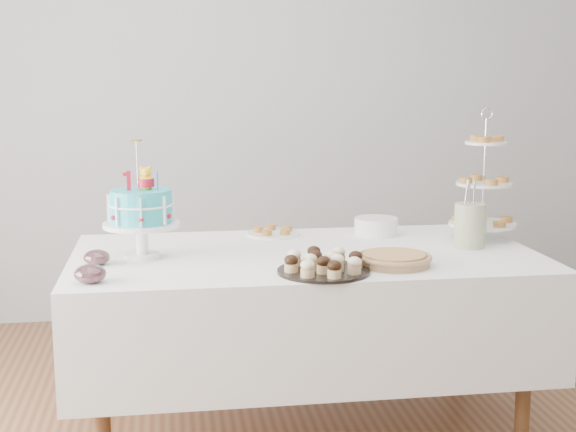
{
  "coord_description": "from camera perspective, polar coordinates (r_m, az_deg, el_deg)",
  "views": [
    {
      "loc": [
        -0.56,
        -2.91,
        1.5
      ],
      "look_at": [
        -0.07,
        0.3,
        0.93
      ],
      "focal_mm": 50.0,
      "sensor_mm": 36.0,
      "label": 1
    }
  ],
  "objects": [
    {
      "name": "walls",
      "position": [
        2.97,
        2.27,
        7.12
      ],
      "size": [
        5.04,
        4.04,
        2.7
      ],
      "color": "#ACAEB1",
      "rests_on": "floor"
    },
    {
      "name": "table",
      "position": [
        3.4,
        1.22,
        -6.34
      ],
      "size": [
        1.92,
        1.02,
        0.77
      ],
      "color": "white",
      "rests_on": "floor"
    },
    {
      "name": "birthday_cake",
      "position": [
        3.27,
        -10.36,
        -0.73
      ],
      "size": [
        0.31,
        0.31,
        0.48
      ],
      "rotation": [
        0.0,
        0.0,
        0.02
      ],
      "color": "white",
      "rests_on": "table"
    },
    {
      "name": "cupcake_tray",
      "position": [
        3.0,
        2.56,
        -3.33
      ],
      "size": [
        0.35,
        0.35,
        0.08
      ],
      "color": "black",
      "rests_on": "table"
    },
    {
      "name": "pie",
      "position": [
        3.14,
        7.56,
        -3.03
      ],
      "size": [
        0.29,
        0.29,
        0.05
      ],
      "color": "tan",
      "rests_on": "table"
    },
    {
      "name": "tiered_stand",
      "position": [
        3.69,
        13.77,
        2.19
      ],
      "size": [
        0.3,
        0.3,
        0.59
      ],
      "color": "silver",
      "rests_on": "table"
    },
    {
      "name": "plate_stack",
      "position": [
        3.72,
        6.28,
        -0.72
      ],
      "size": [
        0.2,
        0.2,
        0.08
      ],
      "color": "white",
      "rests_on": "table"
    },
    {
      "name": "pastry_plate",
      "position": [
        3.69,
        -1.02,
        -1.12
      ],
      "size": [
        0.24,
        0.24,
        0.04
      ],
      "color": "white",
      "rests_on": "table"
    },
    {
      "name": "jam_bowl_a",
      "position": [
        2.94,
        -13.89,
        -4.03
      ],
      "size": [
        0.11,
        0.11,
        0.07
      ],
      "color": "silver",
      "rests_on": "table"
    },
    {
      "name": "jam_bowl_b",
      "position": [
        3.2,
        -13.45,
        -2.9
      ],
      "size": [
        0.1,
        0.1,
        0.06
      ],
      "color": "silver",
      "rests_on": "table"
    },
    {
      "name": "utensil_pitcher",
      "position": [
        3.5,
        12.79,
        -0.54
      ],
      "size": [
        0.14,
        0.13,
        0.29
      ],
      "rotation": [
        0.0,
        0.0,
        -0.22
      ],
      "color": "beige",
      "rests_on": "table"
    }
  ]
}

